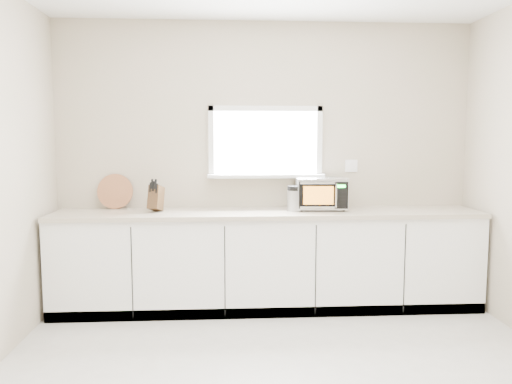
{
  "coord_description": "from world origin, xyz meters",
  "views": [
    {
      "loc": [
        -0.39,
        -2.85,
        1.58
      ],
      "look_at": [
        -0.12,
        1.55,
        1.11
      ],
      "focal_mm": 35.0,
      "sensor_mm": 36.0,
      "label": 1
    }
  ],
  "objects": [
    {
      "name": "coffee_grinder",
      "position": [
        0.25,
        1.69,
        1.04
      ],
      "size": [
        0.15,
        0.15,
        0.24
      ],
      "rotation": [
        0.0,
        0.0,
        0.08
      ],
      "color": "#B5B7BC",
      "rests_on": "countertop"
    },
    {
      "name": "countertop",
      "position": [
        0.0,
        1.69,
        0.9
      ],
      "size": [
        3.92,
        0.64,
        0.04
      ],
      "primitive_type": "cube",
      "color": "#BBAE9A",
      "rests_on": "cabinets"
    },
    {
      "name": "back_wall",
      "position": [
        0.0,
        2.0,
        1.36
      ],
      "size": [
        4.0,
        0.17,
        2.7
      ],
      "color": "#C6B29E",
      "rests_on": "ground"
    },
    {
      "name": "knife_block",
      "position": [
        -1.03,
        1.72,
        1.05
      ],
      "size": [
        0.15,
        0.23,
        0.3
      ],
      "rotation": [
        0.0,
        0.0,
        -0.25
      ],
      "color": "#4A321A",
      "rests_on": "countertop"
    },
    {
      "name": "cutting_board",
      "position": [
        -1.44,
        1.94,
        1.09
      ],
      "size": [
        0.33,
        0.08,
        0.33
      ],
      "primitive_type": "cylinder",
      "rotation": [
        1.4,
        0.0,
        0.0
      ],
      "color": "#AD6943",
      "rests_on": "countertop"
    },
    {
      "name": "cabinets",
      "position": [
        0.0,
        1.7,
        0.44
      ],
      "size": [
        3.92,
        0.6,
        0.88
      ],
      "primitive_type": "cube",
      "color": "white",
      "rests_on": "ground"
    },
    {
      "name": "microwave",
      "position": [
        0.51,
        1.78,
        1.08
      ],
      "size": [
        0.48,
        0.41,
        0.3
      ],
      "rotation": [
        0.0,
        0.0,
        -0.06
      ],
      "color": "black",
      "rests_on": "countertop"
    }
  ]
}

